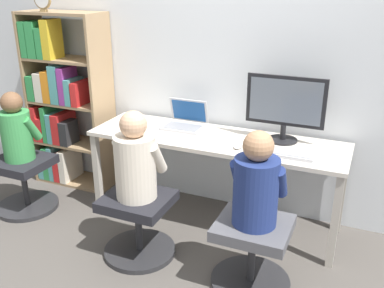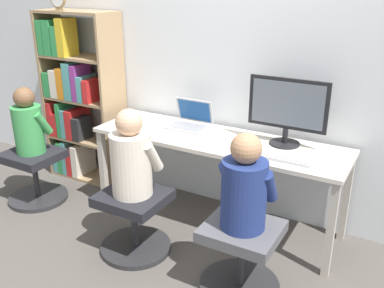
# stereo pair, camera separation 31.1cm
# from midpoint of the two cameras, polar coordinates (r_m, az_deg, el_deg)

# --- Properties ---
(ground_plane) EXTENTS (14.00, 14.00, 0.00)m
(ground_plane) POSITION_cam_midpoint_polar(r_m,az_deg,el_deg) (3.31, 3.65, -12.51)
(ground_plane) COLOR #4C4742
(wall_back) EXTENTS (10.00, 0.05, 2.60)m
(wall_back) POSITION_cam_midpoint_polar(r_m,az_deg,el_deg) (3.38, 9.03, 11.86)
(wall_back) COLOR silver
(wall_back) RESTS_ON ground_plane
(desk) EXTENTS (1.95, 0.57, 0.72)m
(desk) POSITION_cam_midpoint_polar(r_m,az_deg,el_deg) (3.24, 6.13, -0.56)
(desk) COLOR beige
(desk) RESTS_ON ground_plane
(desktop_monitor) EXTENTS (0.57, 0.22, 0.48)m
(desktop_monitor) POSITION_cam_midpoint_polar(r_m,az_deg,el_deg) (3.11, 15.42, 4.37)
(desktop_monitor) COLOR black
(desktop_monitor) RESTS_ON desk
(laptop) EXTENTS (0.32, 0.26, 0.22)m
(laptop) POSITION_cam_midpoint_polar(r_m,az_deg,el_deg) (3.42, 2.25, 2.94)
(laptop) COLOR #B7B7BC
(laptop) RESTS_ON desk
(keyboard) EXTENTS (0.46, 0.16, 0.03)m
(keyboard) POSITION_cam_midpoint_polar(r_m,az_deg,el_deg) (2.95, 14.42, -1.58)
(keyboard) COLOR #B2B2B7
(keyboard) RESTS_ON desk
(computer_mouse_by_keyboard) EXTENTS (0.06, 0.11, 0.03)m
(computer_mouse_by_keyboard) POSITION_cam_midpoint_polar(r_m,az_deg,el_deg) (3.02, 9.00, -0.53)
(computer_mouse_by_keyboard) COLOR silver
(computer_mouse_by_keyboard) RESTS_ON desk
(office_chair_left) EXTENTS (0.51, 0.51, 0.46)m
(office_chair_left) POSITION_cam_midpoint_polar(r_m,az_deg,el_deg) (2.75, 9.87, -14.45)
(office_chair_left) COLOR #262628
(office_chair_left) RESTS_ON ground_plane
(office_chair_right) EXTENTS (0.51, 0.51, 0.46)m
(office_chair_right) POSITION_cam_midpoint_polar(r_m,az_deg,el_deg) (3.07, -4.78, -10.05)
(office_chair_right) COLOR #262628
(office_chair_right) RESTS_ON ground_plane
(person_at_monitor) EXTENTS (0.33, 0.29, 0.59)m
(person_at_monitor) POSITION_cam_midpoint_polar(r_m,az_deg,el_deg) (2.51, 10.57, -5.78)
(person_at_monitor) COLOR navy
(person_at_monitor) RESTS_ON office_chair_left
(person_at_laptop) EXTENTS (0.34, 0.30, 0.61)m
(person_at_laptop) POSITION_cam_midpoint_polar(r_m,az_deg,el_deg) (2.85, -5.02, -1.95)
(person_at_laptop) COLOR beige
(person_at_laptop) RESTS_ON office_chair_right
(bookshelf) EXTENTS (0.75, 0.33, 1.58)m
(bookshelf) POSITION_cam_midpoint_polar(r_m,az_deg,el_deg) (4.12, -13.30, 5.55)
(bookshelf) COLOR #997A56
(bookshelf) RESTS_ON ground_plane
(office_chair_side) EXTENTS (0.51, 0.51, 0.46)m
(office_chair_side) POSITION_cam_midpoint_polar(r_m,az_deg,el_deg) (3.91, -18.08, -3.84)
(office_chair_side) COLOR #262628
(office_chair_side) RESTS_ON ground_plane
(person_near_shelf) EXTENTS (0.30, 0.26, 0.56)m
(person_near_shelf) POSITION_cam_midpoint_polar(r_m,az_deg,el_deg) (3.75, -18.83, 2.50)
(person_near_shelf) COLOR #388C47
(person_near_shelf) RESTS_ON office_chair_side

